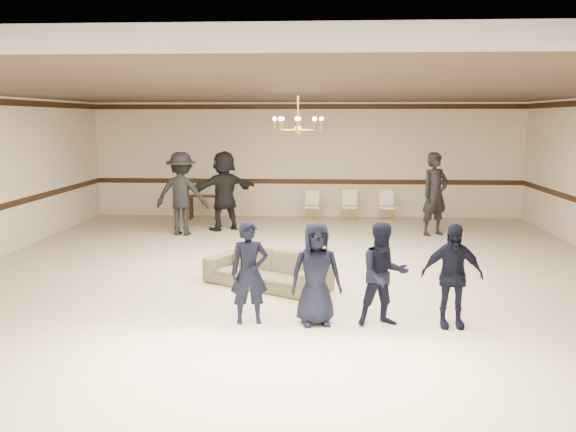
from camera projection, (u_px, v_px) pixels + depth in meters
The scene contains 16 objects.
room at pixel (295, 189), 9.94m from camera, with size 12.01×14.01×3.21m.
chair_rail at pixel (307, 181), 16.92m from camera, with size 12.00×0.02×0.14m, color black.
crown_molding at pixel (307, 107), 16.59m from camera, with size 12.00×0.02×0.14m, color black.
chandelier at pixel (298, 112), 10.73m from camera, with size 0.94×0.94×0.89m, color gold, non-canonical shape.
boy_a at pixel (249, 273), 8.10m from camera, with size 0.51×0.34×1.40m, color black.
boy_b at pixel (316, 274), 8.05m from camera, with size 0.69×0.45×1.40m, color black.
boy_c at pixel (384, 275), 8.00m from camera, with size 0.68×0.53×1.40m, color black.
boy_d at pixel (452, 276), 7.95m from camera, with size 0.82×0.34×1.40m, color black.
settee at pixel (267, 268), 9.92m from camera, with size 2.11×0.83×0.62m, color #6A6947.
adult_left at pixel (182, 194), 14.26m from camera, with size 1.28×0.73×1.98m, color black.
adult_mid at pixel (224, 191), 14.90m from camera, with size 1.83×0.58×1.98m, color black.
adult_right at pixel (435, 194), 14.21m from camera, with size 0.72×0.47×1.98m, color black.
banquet_chair_left at pixel (312, 206), 16.21m from camera, with size 0.41×0.41×0.84m, color #EFE4C9, non-canonical shape.
banquet_chair_mid at pixel (350, 206), 16.15m from camera, with size 0.41×0.41×0.84m, color #EFE4C9, non-canonical shape.
banquet_chair_right at pixel (387, 207), 16.09m from camera, with size 0.41×0.41×0.84m, color #EFE4C9, non-canonical shape.
console_table at pixel (204, 207), 16.59m from camera, with size 0.80×0.34×0.67m, color #351E11.
Camera 1 is at (0.46, -9.88, 2.76)m, focal length 37.48 mm.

